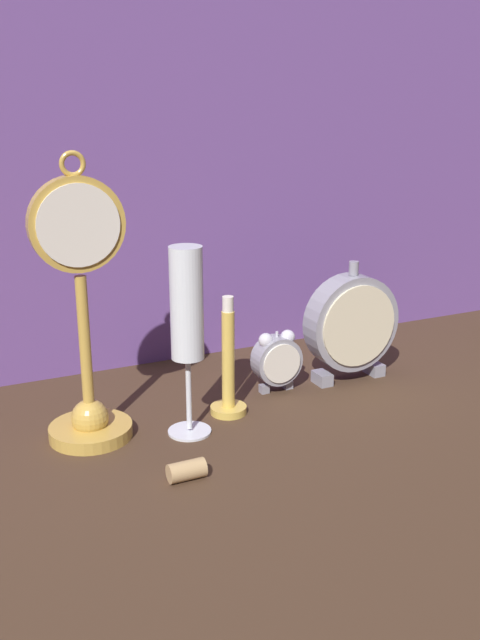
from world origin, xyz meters
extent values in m
plane|color=#422D1E|center=(0.00, 0.00, 0.00)|extent=(4.00, 4.00, 0.00)
cube|color=#6B478E|center=(0.00, 0.33, 0.30)|extent=(1.37, 0.01, 0.60)
cylinder|color=gold|center=(-0.19, 0.10, 0.01)|extent=(0.10, 0.10, 0.02)
sphere|color=gold|center=(-0.19, 0.10, 0.03)|extent=(0.05, 0.05, 0.05)
cylinder|color=gold|center=(-0.19, 0.10, 0.11)|extent=(0.01, 0.01, 0.19)
cylinder|color=gold|center=(-0.19, 0.10, 0.27)|extent=(0.11, 0.02, 0.11)
cylinder|color=silver|center=(-0.19, 0.09, 0.27)|extent=(0.10, 0.00, 0.10)
torus|color=gold|center=(-0.19, 0.10, 0.33)|extent=(0.03, 0.01, 0.03)
cube|color=gray|center=(0.06, 0.13, 0.01)|extent=(0.01, 0.01, 0.01)
cube|color=gray|center=(0.10, 0.13, 0.01)|extent=(0.01, 0.01, 0.01)
cylinder|color=gray|center=(0.08, 0.13, 0.05)|extent=(0.07, 0.03, 0.07)
cylinder|color=silver|center=(0.08, 0.12, 0.05)|extent=(0.06, 0.00, 0.06)
sphere|color=silver|center=(0.07, 0.13, 0.08)|extent=(0.02, 0.02, 0.02)
sphere|color=silver|center=(0.10, 0.13, 0.08)|extent=(0.02, 0.02, 0.02)
cylinder|color=silver|center=(0.08, 0.13, 0.08)|extent=(0.00, 0.00, 0.01)
cube|color=gray|center=(0.16, 0.13, 0.01)|extent=(0.02, 0.03, 0.02)
cube|color=gray|center=(0.25, 0.13, 0.01)|extent=(0.02, 0.03, 0.02)
cylinder|color=gray|center=(0.20, 0.13, 0.09)|extent=(0.14, 0.04, 0.14)
cylinder|color=beige|center=(0.20, 0.11, 0.09)|extent=(0.12, 0.00, 0.12)
cylinder|color=gray|center=(0.20, 0.13, 0.17)|extent=(0.01, 0.01, 0.02)
cylinder|color=silver|center=(-0.08, 0.06, 0.00)|extent=(0.06, 0.06, 0.01)
cylinder|color=silver|center=(-0.08, 0.06, 0.05)|extent=(0.01, 0.01, 0.09)
cylinder|color=white|center=(-0.08, 0.06, 0.17)|extent=(0.04, 0.04, 0.14)
cylinder|color=beige|center=(-0.08, 0.06, 0.15)|extent=(0.04, 0.04, 0.09)
cylinder|color=gold|center=(-0.01, 0.09, 0.01)|extent=(0.05, 0.05, 0.01)
cylinder|color=gold|center=(-0.01, 0.09, 0.08)|extent=(0.02, 0.02, 0.13)
cylinder|color=silver|center=(-0.01, 0.09, 0.15)|extent=(0.01, 0.01, 0.02)
cylinder|color=tan|center=(-0.12, -0.04, 0.01)|extent=(0.04, 0.02, 0.02)
camera|label=1|loc=(-0.37, -0.70, 0.41)|focal=40.00mm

